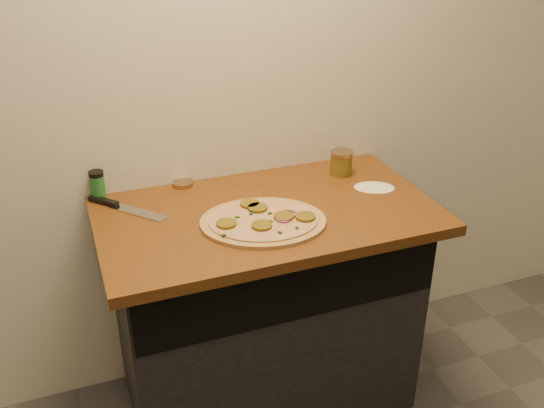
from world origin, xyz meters
name	(u,v)px	position (x,y,z in m)	size (l,w,h in m)	color
cabinet	(264,311)	(0.00, 1.45, 0.43)	(1.10, 0.60, 0.86)	black
countertop	(267,214)	(0.00, 1.42, 0.88)	(1.20, 0.70, 0.04)	brown
pizza	(264,221)	(-0.04, 1.33, 0.91)	(0.52, 0.52, 0.03)	tan
chefs_knife	(120,206)	(-0.49, 1.62, 0.91)	(0.25, 0.27, 0.02)	#B7BAC1
mason_jar_lid	(183,184)	(-0.23, 1.72, 0.91)	(0.08, 0.08, 0.02)	#9D7D5B
salsa_jar	(341,163)	(0.38, 1.60, 0.95)	(0.09, 0.09, 0.10)	maroon
spice_shaker	(98,185)	(-0.55, 1.72, 0.96)	(0.05, 0.05, 0.11)	#20672C
flour_spill	(374,188)	(0.45, 1.44, 0.90)	(0.15, 0.15, 0.00)	silver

